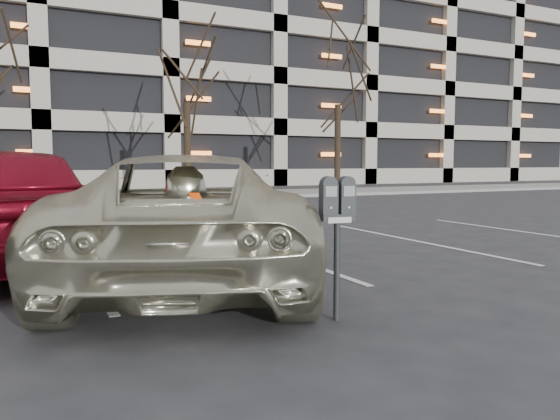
# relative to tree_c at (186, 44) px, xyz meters

# --- Properties ---
(ground) EXTENTS (140.00, 140.00, 0.00)m
(ground) POSITION_rel_tree_c_xyz_m (-4.00, -16.00, -6.03)
(ground) COLOR #28282B
(ground) RESTS_ON ground
(sidewalk) EXTENTS (80.00, 4.00, 0.12)m
(sidewalk) POSITION_rel_tree_c_xyz_m (-4.00, 0.00, -5.97)
(sidewalk) COLOR gray
(sidewalk) RESTS_ON ground
(stall_lines) EXTENTS (16.90, 5.20, 0.00)m
(stall_lines) POSITION_rel_tree_c_xyz_m (-5.40, -13.70, -6.03)
(stall_lines) COLOR silver
(stall_lines) RESTS_ON ground
(parking_garage) EXTENTS (52.00, 20.00, 19.00)m
(parking_garage) POSITION_rel_tree_c_xyz_m (8.00, 17.84, 3.23)
(parking_garage) COLOR black
(parking_garage) RESTS_ON ground
(tree_c) EXTENTS (3.67, 3.67, 8.35)m
(tree_c) POSITION_rel_tree_c_xyz_m (0.00, 0.00, 0.00)
(tree_c) COLOR black
(tree_c) RESTS_ON ground
(tree_d) EXTENTS (3.92, 3.92, 8.90)m
(tree_d) POSITION_rel_tree_c_xyz_m (7.00, 0.00, 0.40)
(tree_d) COLOR black
(tree_d) RESTS_ON ground
(parking_meter) EXTENTS (0.33, 0.16, 1.25)m
(parking_meter) POSITION_rel_tree_c_xyz_m (-3.64, -17.25, -5.07)
(parking_meter) COLOR black
(parking_meter) RESTS_ON ground
(suv_silver) EXTENTS (4.09, 5.86, 1.49)m
(suv_silver) POSITION_rel_tree_c_xyz_m (-4.33, -15.01, -5.29)
(suv_silver) COLOR beige
(suv_silver) RESTS_ON ground
(car_red) EXTENTS (2.54, 5.08, 1.66)m
(car_red) POSITION_rel_tree_c_xyz_m (-6.38, -13.10, -5.20)
(car_red) COLOR maroon
(car_red) RESTS_ON ground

